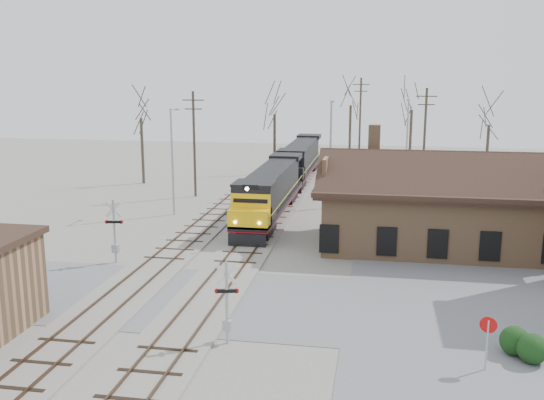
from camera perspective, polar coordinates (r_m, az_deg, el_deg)
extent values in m
plane|color=gray|center=(31.39, -6.08, -9.30)|extent=(140.00, 140.00, 0.00)
cube|color=slate|center=(31.39, -6.08, -9.28)|extent=(60.00, 9.00, 0.03)
cube|color=gray|center=(45.30, -0.86, -2.52)|extent=(3.40, 90.00, 0.12)
cube|color=#473323|center=(45.41, -1.75, -2.35)|extent=(0.08, 90.00, 0.14)
cube|color=#473323|center=(45.15, 0.04, -2.43)|extent=(0.08, 90.00, 0.14)
cube|color=gray|center=(46.34, -6.34, -2.27)|extent=(3.40, 90.00, 0.12)
cube|color=#473323|center=(46.51, -7.19, -2.09)|extent=(0.08, 90.00, 0.14)
cube|color=#473323|center=(46.12, -5.48, -2.18)|extent=(0.08, 90.00, 0.14)
cube|color=#A17753|center=(41.33, 14.89, -1.56)|extent=(14.00, 8.00, 4.00)
cube|color=black|center=(40.91, 15.05, 1.30)|extent=(15.20, 9.20, 0.30)
cube|color=black|center=(38.48, 15.41, 2.15)|extent=(15.00, 4.71, 2.66)
cube|color=black|center=(43.01, 14.87, 3.16)|extent=(15.00, 4.71, 2.66)
cube|color=#A17753|center=(41.84, 9.59, 5.51)|extent=(0.80, 0.80, 2.20)
cube|color=black|center=(43.01, -1.44, -2.71)|extent=(2.25, 3.60, 0.90)
cube|color=black|center=(54.24, 1.01, 0.35)|extent=(2.25, 3.60, 0.90)
cube|color=black|center=(48.44, -0.07, -0.17)|extent=(2.70, 18.01, 0.32)
cube|color=maroon|center=(48.48, -0.07, -0.40)|extent=(2.72, 18.01, 0.11)
cube|color=black|center=(49.26, 0.16, 1.68)|extent=(2.34, 13.06, 2.52)
cube|color=black|center=(41.75, -1.67, -0.17)|extent=(2.70, 2.52, 2.52)
cube|color=yellow|center=(40.46, -2.10, -1.67)|extent=(2.70, 1.62, 1.26)
cube|color=black|center=(39.94, -2.36, -3.86)|extent=(2.52, 0.25, 0.90)
cylinder|color=#FFF2CC|center=(39.22, -2.38, 1.06)|extent=(0.25, 0.10, 0.25)
cube|color=black|center=(60.85, 2.01, 1.60)|extent=(2.25, 3.60, 0.90)
cube|color=black|center=(72.31, 3.31, 3.22)|extent=(2.25, 3.60, 0.90)
cube|color=black|center=(66.45, 2.72, 3.09)|extent=(2.70, 18.01, 0.32)
cube|color=maroon|center=(66.49, 2.72, 2.92)|extent=(2.72, 18.01, 0.11)
cube|color=black|center=(67.37, 2.86, 4.41)|extent=(2.34, 13.06, 2.52)
cube|color=black|center=(59.72, 1.92, 3.46)|extent=(2.70, 2.52, 2.52)
cube|color=black|center=(58.34, 1.70, 2.51)|extent=(2.70, 1.62, 1.26)
cube|color=black|center=(57.69, 1.56, 1.04)|extent=(2.52, 0.25, 0.90)
cylinder|color=#A5A8AD|center=(25.89, -4.27, -9.66)|extent=(0.13, 0.13, 3.62)
cube|color=silver|center=(25.45, -4.31, -7.01)|extent=(0.94, 0.22, 0.95)
cube|color=silver|center=(25.45, -4.31, -7.01)|extent=(0.94, 0.22, 0.95)
cube|color=black|center=(25.70, -4.28, -8.53)|extent=(0.83, 0.30, 0.14)
cylinder|color=#B20C0C|center=(25.72, -5.20, -8.53)|extent=(0.23, 0.12, 0.22)
cylinder|color=#B20C0C|center=(25.68, -3.37, -8.54)|extent=(0.23, 0.12, 0.22)
cube|color=#A5A8AD|center=(26.27, -4.23, -11.68)|extent=(0.36, 0.27, 0.45)
cylinder|color=#A5A8AD|center=(37.73, -14.61, -2.88)|extent=(0.14, 0.14, 3.91)
cube|color=silver|center=(37.41, -14.72, -0.84)|extent=(1.02, 0.17, 1.02)
cube|color=silver|center=(37.41, -14.72, -0.84)|extent=(1.02, 0.17, 1.02)
cube|color=black|center=(37.58, -14.65, -2.01)|extent=(0.89, 0.26, 0.15)
cylinder|color=#B20C0C|center=(37.46, -14.01, -2.02)|extent=(0.24, 0.11, 0.23)
cylinder|color=#B20C0C|center=(37.72, -15.29, -2.00)|extent=(0.24, 0.11, 0.23)
cube|color=#A5A8AD|center=(38.01, -14.52, -4.45)|extent=(0.39, 0.29, 0.49)
cylinder|color=#A5A8AD|center=(25.28, 19.56, -12.79)|extent=(0.08, 0.08, 2.08)
cylinder|color=#B20C0C|center=(24.95, 19.70, -11.01)|extent=(0.65, 0.19, 0.66)
sphere|color=black|center=(27.19, 21.88, -12.19)|extent=(1.21, 1.21, 1.21)
sphere|color=black|center=(26.71, 23.31, -12.74)|extent=(1.22, 1.22, 1.22)
cylinder|color=#A5A8AD|center=(49.20, -9.37, 3.51)|extent=(0.18, 0.18, 8.60)
cylinder|color=#A5A8AD|center=(49.63, -9.19, 8.46)|extent=(0.12, 1.80, 0.12)
cube|color=#A5A8AD|center=(50.40, -8.88, 8.40)|extent=(0.25, 0.50, 0.12)
cylinder|color=#A5A8AD|center=(51.41, 5.52, 4.25)|extent=(0.18, 0.18, 9.11)
cylinder|color=#A5A8AD|center=(51.92, 5.70, 9.26)|extent=(0.12, 1.80, 0.12)
cube|color=#A5A8AD|center=(52.72, 5.76, 9.18)|extent=(0.25, 0.50, 0.12)
cylinder|color=#A5A8AD|center=(61.50, 12.57, 5.15)|extent=(0.18, 0.18, 8.87)
cylinder|color=#A5A8AD|center=(62.06, 12.72, 9.22)|extent=(0.12, 1.80, 0.12)
cube|color=#A5A8AD|center=(62.87, 12.68, 9.16)|extent=(0.25, 0.50, 0.12)
cylinder|color=#382D23|center=(56.46, -7.33, 5.19)|extent=(0.24, 0.24, 9.72)
cube|color=#382D23|center=(56.14, -7.44, 9.31)|extent=(2.00, 0.10, 0.10)
cube|color=#382D23|center=(56.18, -7.42, 8.49)|extent=(1.60, 0.10, 0.10)
cylinder|color=#382D23|center=(74.67, 8.28, 7.18)|extent=(0.24, 0.24, 10.81)
cube|color=#382D23|center=(74.45, 8.38, 10.71)|extent=(2.00, 0.10, 0.10)
cube|color=#382D23|center=(74.47, 8.36, 10.10)|extent=(1.60, 0.10, 0.10)
cylinder|color=#382D23|center=(61.51, 14.15, 5.57)|extent=(0.24, 0.24, 9.93)
cube|color=#382D23|center=(61.22, 14.35, 9.44)|extent=(2.00, 0.10, 0.10)
cube|color=#382D23|center=(61.26, 14.31, 8.69)|extent=(1.60, 0.10, 0.10)
cylinder|color=#382D23|center=(64.49, -12.10, 4.53)|extent=(0.32, 0.32, 6.79)
cylinder|color=#382D23|center=(69.78, 0.24, 5.32)|extent=(0.32, 0.32, 6.78)
cylinder|color=#382D23|center=(79.14, 7.34, 6.19)|extent=(0.32, 0.32, 7.32)
cylinder|color=#382D23|center=(73.07, 12.89, 5.47)|extent=(0.32, 0.32, 7.17)
cylinder|color=#382D23|center=(70.40, 19.58, 4.31)|extent=(0.32, 0.32, 5.82)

